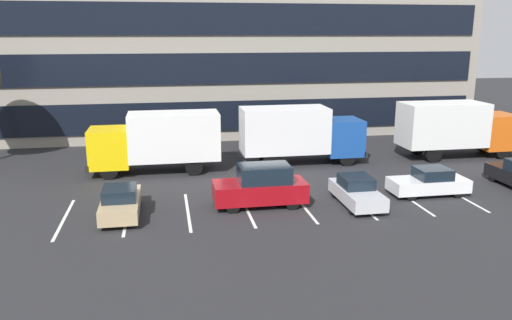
% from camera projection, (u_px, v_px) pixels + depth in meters
% --- Properties ---
extents(ground_plane, '(120.00, 120.00, 0.00)m').
position_uv_depth(ground_plane, '(263.00, 189.00, 27.82)').
color(ground_plane, '#262628').
extents(office_building, '(40.92, 10.35, 21.60)m').
position_uv_depth(office_building, '(222.00, 0.00, 42.33)').
color(office_building, gray).
rests_on(office_building, ground_plane).
extents(lot_markings, '(19.74, 5.40, 0.01)m').
position_uv_depth(lot_markings, '(274.00, 206.00, 25.06)').
color(lot_markings, silver).
rests_on(lot_markings, ground_plane).
extents(box_truck_blue, '(7.88, 2.61, 3.66)m').
position_uv_depth(box_truck_blue, '(299.00, 132.00, 32.71)').
color(box_truck_blue, '#194799').
rests_on(box_truck_blue, ground_plane).
extents(box_truck_yellow, '(7.77, 2.57, 3.60)m').
position_uv_depth(box_truck_yellow, '(158.00, 139.00, 30.67)').
color(box_truck_yellow, yellow).
rests_on(box_truck_yellow, ground_plane).
extents(box_truck_orange, '(8.02, 2.66, 3.72)m').
position_uv_depth(box_truck_orange, '(456.00, 127.00, 34.46)').
color(box_truck_orange, '#D85914').
rests_on(box_truck_orange, ground_plane).
extents(sedan_silver, '(1.64, 3.93, 1.41)m').
position_uv_depth(sedan_silver, '(357.00, 192.00, 25.18)').
color(sedan_silver, silver).
rests_on(sedan_silver, ground_plane).
extents(sedan_tan, '(1.68, 4.03, 1.44)m').
position_uv_depth(sedan_tan, '(121.00, 202.00, 23.56)').
color(sedan_tan, tan).
rests_on(sedan_tan, ground_plane).
extents(sedan_white, '(4.02, 1.68, 1.44)m').
position_uv_depth(sedan_white, '(429.00, 182.00, 26.68)').
color(sedan_white, white).
rests_on(sedan_white, ground_plane).
extents(suv_maroon, '(4.50, 1.91, 2.04)m').
position_uv_depth(suv_maroon, '(261.00, 186.00, 24.95)').
color(suv_maroon, maroon).
rests_on(suv_maroon, ground_plane).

